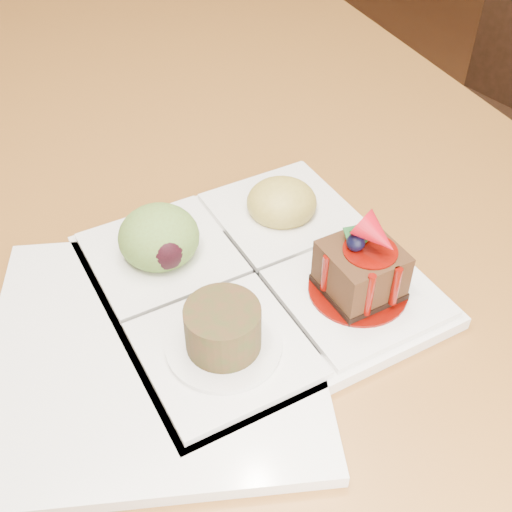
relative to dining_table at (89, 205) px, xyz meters
name	(u,v)px	position (x,y,z in m)	size (l,w,h in m)	color
ground	(152,488)	(0.00, 0.00, -0.68)	(6.00, 6.00, 0.00)	#563218
dining_table	(89,205)	(0.00, 0.00, 0.00)	(1.00, 1.80, 0.75)	brown
sampler_plate	(252,267)	(0.10, -0.26, 0.09)	(0.28, 0.28, 0.10)	white
second_plate	(154,348)	(0.00, -0.30, 0.07)	(0.26, 0.26, 0.01)	white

